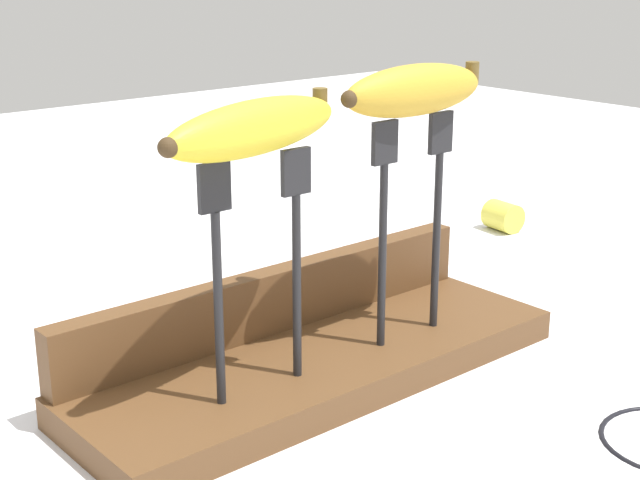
# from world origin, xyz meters

# --- Properties ---
(ground_plane) EXTENTS (3.00, 3.00, 0.00)m
(ground_plane) POSITION_xyz_m (0.00, 0.00, 0.00)
(ground_plane) COLOR silver
(wooden_board) EXTENTS (0.45, 0.15, 0.03)m
(wooden_board) POSITION_xyz_m (0.00, 0.00, 0.01)
(wooden_board) COLOR brown
(wooden_board) RESTS_ON ground
(board_backstop) EXTENTS (0.44, 0.02, 0.06)m
(board_backstop) POSITION_xyz_m (0.00, 0.06, 0.06)
(board_backstop) COLOR brown
(board_backstop) RESTS_ON wooden_board
(fork_stand_left) EXTENTS (0.10, 0.01, 0.19)m
(fork_stand_left) POSITION_xyz_m (-0.08, -0.02, 0.14)
(fork_stand_left) COLOR black
(fork_stand_left) RESTS_ON wooden_board
(fork_stand_right) EXTENTS (0.09, 0.01, 0.20)m
(fork_stand_right) POSITION_xyz_m (0.08, -0.02, 0.14)
(fork_stand_right) COLOR black
(fork_stand_right) RESTS_ON wooden_board
(banana_raised_left) EXTENTS (0.19, 0.08, 0.04)m
(banana_raised_left) POSITION_xyz_m (-0.08, -0.02, 0.23)
(banana_raised_left) COLOR yellow
(banana_raised_left) RESTS_ON fork_stand_left
(banana_raised_right) EXTENTS (0.16, 0.04, 0.04)m
(banana_raised_right) POSITION_xyz_m (0.08, -0.02, 0.25)
(banana_raised_right) COLOR gold
(banana_raised_right) RESTS_ON fork_stand_right
(banana_chunk_near) EXTENTS (0.04, 0.05, 0.04)m
(banana_chunk_near) POSITION_xyz_m (0.47, 0.18, 0.02)
(banana_chunk_near) COLOR #DBD147
(banana_chunk_near) RESTS_ON ground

